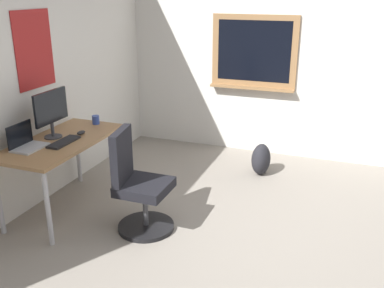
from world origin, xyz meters
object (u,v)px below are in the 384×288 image
desk (62,147)px  keyboard (64,142)px  monitor_primary (51,111)px  office_chair (138,188)px  computer_mouse (81,133)px  coffee_mug (96,120)px  laptop (26,142)px  backpack (261,159)px

desk → keyboard: (-0.07, -0.08, 0.09)m
monitor_primary → keyboard: 0.34m
office_chair → keyboard: size_ratio=2.57×
computer_mouse → desk: bearing=159.1°
desk → coffee_mug: coffee_mug is taller
laptop → backpack: 2.64m
desk → monitor_primary: size_ratio=2.86×
desk → keyboard: bearing=-129.1°
monitor_primary → backpack: (1.52, -1.74, -0.82)m
desk → coffee_mug: bearing=-3.2°
laptop → monitor_primary: 0.40m
keyboard → computer_mouse: 0.28m
keyboard → backpack: keyboard is taller
office_chair → coffee_mug: bearing=51.8°
backpack → laptop: bearing=135.9°
computer_mouse → coffee_mug: coffee_mug is taller
office_chair → keyboard: office_chair is taller
desk → laptop: bearing=152.7°
computer_mouse → backpack: size_ratio=0.28×
coffee_mug → keyboard: bearing=-175.5°
monitor_primary → keyboard: size_ratio=1.25×
monitor_primary → backpack: bearing=-49.0°
backpack → monitor_primary: bearing=131.0°
desk → laptop: size_ratio=4.28×
desk → keyboard: keyboard is taller
laptop → coffee_mug: laptop is taller
monitor_primary → desk: bearing=-107.4°
monitor_primary → backpack: size_ratio=1.24×
monitor_primary → coffee_mug: monitor_primary is taller
monitor_primary → coffee_mug: (0.53, -0.14, -0.22)m
desk → coffee_mug: size_ratio=14.41×
desk → keyboard: 0.14m
laptop → coffee_mug: (0.86, -0.19, -0.01)m
desk → monitor_primary: monitor_primary is taller
laptop → backpack: size_ratio=0.83×
laptop → coffee_mug: size_ratio=3.37×
monitor_primary → coffee_mug: size_ratio=5.04×
coffee_mug → desk: bearing=176.8°
office_chair → backpack: (1.63, -0.78, -0.22)m
desk → computer_mouse: bearing=-20.9°
laptop → keyboard: (0.23, -0.24, -0.04)m
office_chair → laptop: 1.10m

